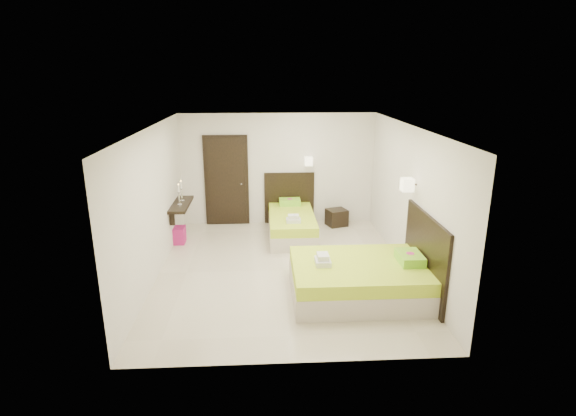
{
  "coord_description": "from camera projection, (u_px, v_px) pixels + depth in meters",
  "views": [
    {
      "loc": [
        -0.34,
        -7.54,
        3.49
      ],
      "look_at": [
        0.1,
        0.3,
        1.1
      ],
      "focal_mm": 28.0,
      "sensor_mm": 36.0,
      "label": 1
    }
  ],
  "objects": [
    {
      "name": "bed_double",
      "position": [
        363.0,
        277.0,
        7.23
      ],
      "size": [
        2.16,
        1.83,
        1.78
      ],
      "color": "#BFB6A3",
      "rests_on": "ground"
    },
    {
      "name": "floor",
      "position": [
        283.0,
        270.0,
        8.24
      ],
      "size": [
        5.5,
        5.5,
        0.0
      ],
      "primitive_type": "plane",
      "color": "beige",
      "rests_on": "ground"
    },
    {
      "name": "door",
      "position": [
        227.0,
        181.0,
        10.44
      ],
      "size": [
        1.02,
        0.15,
        2.14
      ],
      "color": "black",
      "rests_on": "ground"
    },
    {
      "name": "ottoman",
      "position": [
        177.0,
        235.0,
        9.5
      ],
      "size": [
        0.35,
        0.35,
        0.35
      ],
      "primitive_type": "cube",
      "rotation": [
        0.0,
        0.0,
        -0.0
      ],
      "color": "#A1155E",
      "rests_on": "ground"
    },
    {
      "name": "nightstand",
      "position": [
        337.0,
        217.0,
        10.59
      ],
      "size": [
        0.54,
        0.51,
        0.39
      ],
      "primitive_type": "cube",
      "rotation": [
        0.0,
        0.0,
        0.33
      ],
      "color": "black",
      "rests_on": "ground"
    },
    {
      "name": "bed_single",
      "position": [
        292.0,
        222.0,
        9.93
      ],
      "size": [
        1.18,
        1.96,
        1.62
      ],
      "color": "#BFB6A3",
      "rests_on": "ground"
    },
    {
      "name": "console_shelf",
      "position": [
        181.0,
        205.0,
        9.41
      ],
      "size": [
        0.35,
        1.2,
        0.78
      ],
      "color": "black",
      "rests_on": "ground"
    }
  ]
}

